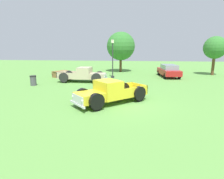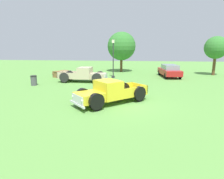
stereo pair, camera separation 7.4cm
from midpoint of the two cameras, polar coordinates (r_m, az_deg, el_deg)
ground_plane at (r=12.65m, az=3.07°, el=-4.05°), size 80.00×80.00×0.00m
pickup_truck_foreground at (r=12.31m, az=-1.53°, el=-1.00°), size 4.86×4.64×1.52m
pickup_truck_behind_left at (r=20.40m, az=-8.03°, el=4.28°), size 5.10×2.07×1.55m
sedan_distant_a at (r=24.67m, az=16.41°, el=5.44°), size 2.34×4.73×1.52m
lamp_post_near at (r=22.78m, az=0.11°, el=9.33°), size 0.36×0.36×4.50m
picnic_table at (r=24.38m, az=-14.97°, el=4.72°), size 2.19×2.30×0.78m
trash_can at (r=19.85m, az=-22.42°, el=2.48°), size 0.59×0.59×0.95m
oak_tree_east at (r=28.73m, az=2.55°, el=12.70°), size 4.10×4.10×5.79m
oak_tree_west at (r=28.36m, az=28.20°, el=10.85°), size 2.86×2.86×4.98m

